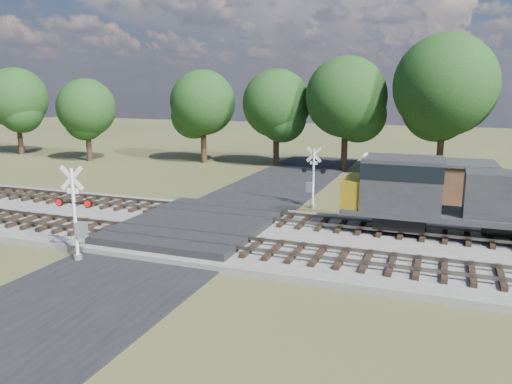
% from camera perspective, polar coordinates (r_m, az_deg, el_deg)
% --- Properties ---
extents(ground, '(160.00, 160.00, 0.00)m').
position_cam_1_polar(ground, '(25.73, -7.14, -4.83)').
color(ground, '#414324').
rests_on(ground, ground).
extents(ballast_bed, '(140.00, 10.00, 0.30)m').
position_cam_1_polar(ballast_bed, '(23.44, 15.81, -6.49)').
color(ballast_bed, gray).
rests_on(ballast_bed, ground).
extents(road, '(7.00, 60.00, 0.08)m').
position_cam_1_polar(road, '(25.71, -7.14, -4.74)').
color(road, black).
rests_on(road, ground).
extents(crossing_panel, '(7.00, 9.00, 0.62)m').
position_cam_1_polar(crossing_panel, '(26.06, -6.65, -3.87)').
color(crossing_panel, '#262628').
rests_on(crossing_panel, ground).
extents(track_near, '(140.00, 2.60, 0.33)m').
position_cam_1_polar(track_near, '(22.59, -2.48, -6.03)').
color(track_near, black).
rests_on(track_near, ballast_bed).
extents(track_far, '(140.00, 2.60, 0.33)m').
position_cam_1_polar(track_far, '(27.07, 1.68, -2.98)').
color(track_far, black).
rests_on(track_far, ballast_bed).
extents(crossing_signal_near, '(1.67, 0.44, 4.18)m').
position_cam_1_polar(crossing_signal_near, '(22.54, -19.77, -3.27)').
color(crossing_signal_near, silver).
rests_on(crossing_signal_near, ground).
extents(crossing_signal_far, '(1.55, 0.35, 3.84)m').
position_cam_1_polar(crossing_signal_far, '(30.86, 6.42, 1.06)').
color(crossing_signal_far, silver).
rests_on(crossing_signal_far, ground).
extents(equipment_shed, '(3.98, 3.98, 2.58)m').
position_cam_1_polar(equipment_shed, '(35.50, 22.69, 1.15)').
color(equipment_shed, '#44271D').
rests_on(equipment_shed, ground).
extents(treeline, '(85.34, 10.46, 11.78)m').
position_cam_1_polar(treeline, '(43.35, 23.27, 10.07)').
color(treeline, black).
rests_on(treeline, ground).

